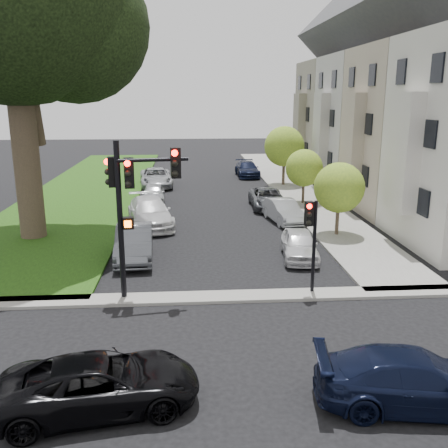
{
  "coord_description": "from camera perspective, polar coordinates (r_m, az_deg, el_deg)",
  "views": [
    {
      "loc": [
        -1.43,
        -14.7,
        7.12
      ],
      "look_at": [
        0.0,
        5.0,
        2.0
      ],
      "focal_mm": 40.0,
      "sensor_mm": 36.0,
      "label": 1
    }
  ],
  "objects": [
    {
      "name": "car_parked_1",
      "position": [
        28.86,
        6.79,
        1.49
      ],
      "size": [
        2.05,
        4.17,
        1.31
      ],
      "primitive_type": "imported",
      "rotation": [
        0.0,
        0.0,
        0.17
      ],
      "color": "#999BA0",
      "rests_on": "ground"
    },
    {
      "name": "car_parked_8",
      "position": [
        40.3,
        -7.77,
        5.28
      ],
      "size": [
        2.97,
        5.49,
        1.46
      ],
      "primitive_type": "imported",
      "rotation": [
        0.0,
        0.0,
        0.11
      ],
      "color": "#999BA0",
      "rests_on": "ground"
    },
    {
      "name": "sidewalk_right",
      "position": [
        40.18,
        7.69,
        4.29
      ],
      "size": [
        3.5,
        44.0,
        0.12
      ],
      "primitive_type": "cube",
      "color": "gray",
      "rests_on": "ground"
    },
    {
      "name": "car_parked_0",
      "position": [
        22.55,
        8.61,
        -2.33
      ],
      "size": [
        1.93,
        3.9,
        1.28
      ],
      "primitive_type": "imported",
      "rotation": [
        0.0,
        0.0,
        -0.11
      ],
      "color": "silver",
      "rests_on": "ground"
    },
    {
      "name": "car_parked_2",
      "position": [
        32.38,
        5.0,
        2.93
      ],
      "size": [
        2.19,
        4.6,
        1.27
      ],
      "primitive_type": "imported",
      "rotation": [
        0.0,
        0.0,
        -0.02
      ],
      "color": "#3F4247",
      "rests_on": "ground"
    },
    {
      "name": "traffic_signal_main",
      "position": [
        17.34,
        -10.47,
        3.6
      ],
      "size": [
        2.77,
        0.73,
        5.66
      ],
      "color": "black",
      "rests_on": "ground"
    },
    {
      "name": "house_b",
      "position": [
        33.23,
        21.12,
        13.28
      ],
      "size": [
        7.7,
        7.55,
        15.97
      ],
      "color": "gray",
      "rests_on": "ground"
    },
    {
      "name": "small_tree_b",
      "position": [
        33.43,
        9.14,
        6.33
      ],
      "size": [
        2.46,
        2.46,
        3.69
      ],
      "color": "#352B23",
      "rests_on": "ground"
    },
    {
      "name": "car_cross_near",
      "position": [
        12.47,
        -13.91,
        -17.27
      ],
      "size": [
        4.87,
        2.87,
        1.27
      ],
      "primitive_type": "imported",
      "rotation": [
        0.0,
        0.0,
        1.74
      ],
      "color": "black",
      "rests_on": "ground"
    },
    {
      "name": "car_parked_6",
      "position": [
        28.07,
        -8.45,
        1.32
      ],
      "size": [
        3.16,
        5.67,
        1.55
      ],
      "primitive_type": "imported",
      "rotation": [
        0.0,
        0.0,
        0.19
      ],
      "color": "silver",
      "rests_on": "ground"
    },
    {
      "name": "small_tree_a",
      "position": [
        26.0,
        13.02,
        4.06
      ],
      "size": [
        2.57,
        2.57,
        3.85
      ],
      "color": "#352B23",
      "rests_on": "ground"
    },
    {
      "name": "car_parked_5",
      "position": [
        22.54,
        -10.21,
        -2.12
      ],
      "size": [
        1.86,
        4.63,
        1.5
      ],
      "primitive_type": "imported",
      "rotation": [
        0.0,
        0.0,
        0.06
      ],
      "color": "#3F4247",
      "rests_on": "ground"
    },
    {
      "name": "traffic_signal_secondary",
      "position": [
        18.06,
        9.97,
        -0.68
      ],
      "size": [
        0.47,
        0.38,
        3.51
      ],
      "color": "black",
      "rests_on": "ground"
    },
    {
      "name": "house_d",
      "position": [
        47.28,
        13.32,
        13.94
      ],
      "size": [
        7.7,
        7.55,
        15.97
      ],
      "color": "gray",
      "rests_on": "ground"
    },
    {
      "name": "car_parked_7",
      "position": [
        34.23,
        -8.03,
        3.47
      ],
      "size": [
        1.67,
        3.79,
        1.27
      ],
      "primitive_type": "imported",
      "rotation": [
        0.0,
        0.0,
        0.05
      ],
      "color": "#999BA0",
      "rests_on": "ground"
    },
    {
      "name": "sidewalk_cross",
      "position": [
        18.19,
        0.69,
        -8.31
      ],
      "size": [
        60.0,
        1.0,
        0.12
      ],
      "primitive_type": "cube",
      "color": "gray",
      "rests_on": "ground"
    },
    {
      "name": "car_cross_far",
      "position": [
        12.98,
        21.02,
        -16.29
      ],
      "size": [
        4.88,
        2.5,
        1.35
      ],
      "primitive_type": "imported",
      "rotation": [
        0.0,
        0.0,
        1.44
      ],
      "color": "black",
      "rests_on": "ground"
    },
    {
      "name": "grass_strip",
      "position": [
        40.06,
        -15.01,
        3.89
      ],
      "size": [
        8.0,
        44.0,
        0.12
      ],
      "primitive_type": "cube",
      "color": "#1A370F",
      "rests_on": "ground"
    },
    {
      "name": "car_parked_4",
      "position": [
        44.99,
        2.67,
        6.28
      ],
      "size": [
        1.98,
        4.67,
        1.35
      ],
      "primitive_type": "imported",
      "rotation": [
        0.0,
        0.0,
        0.02
      ],
      "color": "black",
      "rests_on": "ground"
    },
    {
      "name": "house_c",
      "position": [
        40.17,
        16.55,
        13.69
      ],
      "size": [
        7.7,
        7.55,
        15.97
      ],
      "color": "#B3A99E",
      "rests_on": "ground"
    },
    {
      "name": "small_tree_c",
      "position": [
        40.19,
        6.9,
        8.79
      ],
      "size": [
        3.17,
        3.17,
        4.76
      ],
      "color": "#352B23",
      "rests_on": "ground"
    },
    {
      "name": "ground",
      "position": [
        16.39,
        1.29,
        -11.21
      ],
      "size": [
        140.0,
        140.0,
        0.0
      ],
      "primitive_type": "plane",
      "color": "black",
      "rests_on": "ground"
    }
  ]
}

